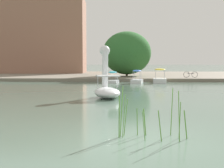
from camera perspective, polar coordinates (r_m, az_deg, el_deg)
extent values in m
plane|color=#567060|center=(8.79, 4.62, -10.57)|extent=(609.50, 609.50, 0.00)
cube|color=slate|center=(47.72, 2.44, 1.70)|extent=(127.71, 27.05, 0.39)
ellipsoid|color=white|center=(18.63, -0.93, -1.69)|extent=(2.11, 2.89, 0.67)
cylinder|color=white|center=(19.36, -1.36, 2.79)|extent=(0.51, 0.66, 2.49)
sphere|color=white|center=(19.47, -1.42, 6.43)|extent=(0.81, 0.81, 0.68)
cone|color=yellow|center=(19.74, -1.55, 6.40)|extent=(0.45, 0.45, 0.37)
cube|color=white|center=(18.35, -0.82, 1.57)|extent=(1.58, 1.28, 0.08)
cylinder|color=silver|center=(18.49, 1.10, 0.45)|extent=(0.04, 0.04, 0.73)
cylinder|color=silver|center=(18.27, -2.75, 0.40)|extent=(0.04, 0.04, 0.73)
cube|color=white|center=(32.62, 0.09, 0.50)|extent=(1.50, 2.06, 0.30)
ellipsoid|color=#2DB7D1|center=(32.57, 0.09, 2.29)|extent=(1.11, 1.22, 0.20)
cylinder|color=#B7B7BF|center=(33.09, -0.41, 1.57)|extent=(0.04, 0.04, 0.87)
cylinder|color=#B7B7BF|center=(32.95, 0.89, 1.55)|extent=(0.04, 0.04, 0.87)
cylinder|color=#B7B7BF|center=(32.24, -0.72, 1.50)|extent=(0.04, 0.04, 0.87)
cylinder|color=#B7B7BF|center=(32.10, 0.61, 1.49)|extent=(0.04, 0.04, 0.87)
cube|color=white|center=(32.33, 4.83, 0.53)|extent=(1.51, 2.36, 0.39)
ellipsoid|color=blue|center=(32.28, 4.84, 2.56)|extent=(1.14, 1.40, 0.20)
cylinder|color=#B7B7BF|center=(32.84, 4.30, 1.76)|extent=(0.04, 0.04, 0.95)
cylinder|color=#B7B7BF|center=(32.74, 5.60, 1.74)|extent=(0.04, 0.04, 0.95)
cylinder|color=#B7B7BF|center=(31.85, 4.05, 1.69)|extent=(0.04, 0.04, 0.95)
cylinder|color=#B7B7BF|center=(31.75, 5.38, 1.67)|extent=(0.04, 0.04, 0.95)
cube|color=white|center=(32.97, 9.19, 0.66)|extent=(1.68, 2.54, 0.50)
ellipsoid|color=yellow|center=(32.92, 9.21, 2.79)|extent=(1.36, 1.48, 0.20)
cylinder|color=#B7B7BF|center=(33.47, 8.38, 1.98)|extent=(0.04, 0.04, 0.98)
cylinder|color=#B7B7BF|center=(33.48, 10.03, 1.96)|extent=(0.04, 0.04, 0.98)
cylinder|color=#B7B7BF|center=(32.40, 8.35, 1.91)|extent=(0.04, 0.04, 0.98)
cylinder|color=#B7B7BF|center=(32.40, 10.06, 1.89)|extent=(0.04, 0.04, 0.98)
cylinder|color=brown|center=(40.29, 2.87, 3.10)|extent=(0.30, 0.30, 2.21)
ellipsoid|color=#2D662D|center=(40.31, 2.88, 5.97)|extent=(9.26, 9.26, 5.81)
torus|color=black|center=(37.70, 15.63, 1.75)|extent=(0.72, 0.16, 0.73)
torus|color=black|center=(37.64, 14.13, 1.78)|extent=(0.72, 0.16, 0.73)
cube|color=black|center=(37.66, 14.88, 1.95)|extent=(0.88, 0.19, 0.04)
cylinder|color=black|center=(37.64, 14.59, 2.11)|extent=(0.03, 0.03, 0.31)
cube|color=#996B56|center=(55.83, -13.18, 9.03)|extent=(15.62, 10.03, 13.38)
cylinder|color=#568E38|center=(8.63, 12.78, -6.06)|extent=(0.05, 0.16, 1.43)
cylinder|color=#568E38|center=(9.04, 2.66, -6.44)|extent=(0.13, 0.06, 1.14)
cylinder|color=#568E38|center=(8.59, 9.20, -7.96)|extent=(0.12, 0.15, 0.87)
cylinder|color=#568E38|center=(8.57, 6.11, -7.99)|extent=(0.10, 0.09, 0.86)
cylinder|color=#568E38|center=(8.95, 12.92, -6.79)|extent=(0.04, 0.14, 1.10)
cylinder|color=#568E38|center=(8.87, 2.34, -6.18)|extent=(0.11, 0.18, 1.27)
cylinder|color=#568E38|center=(9.18, 4.87, -7.26)|extent=(0.04, 0.04, 0.84)
cylinder|color=#568E38|center=(9.02, 13.96, -7.57)|extent=(0.11, 0.14, 0.83)
cylinder|color=#568E38|center=(8.84, 1.40, -6.34)|extent=(0.04, 0.03, 1.25)
cylinder|color=#568E38|center=(8.97, 1.86, -5.27)|extent=(0.10, 0.10, 1.53)
cylinder|color=#568E38|center=(9.26, 11.42, -5.28)|extent=(0.07, 0.03, 1.45)
cylinder|color=#568E38|center=(9.22, 6.30, -7.26)|extent=(0.11, 0.08, 0.82)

